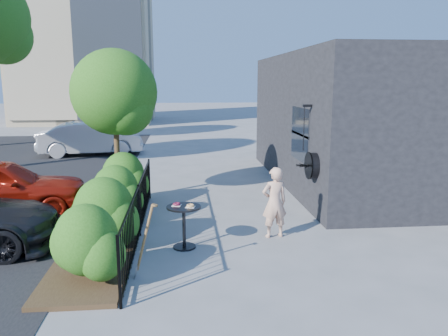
{
  "coord_description": "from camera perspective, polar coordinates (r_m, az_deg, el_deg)",
  "views": [
    {
      "loc": [
        -0.6,
        -8.78,
        3.15
      ],
      "look_at": [
        0.36,
        1.06,
        1.2
      ],
      "focal_mm": 35.0,
      "sensor_mm": 36.0,
      "label": 1
    }
  ],
  "objects": [
    {
      "name": "cafe_table",
      "position": [
        8.44,
        -5.26,
        -6.67
      ],
      "size": [
        0.66,
        0.66,
        0.89
      ],
      "rotation": [
        0.0,
        0.0,
        -0.28
      ],
      "color": "black",
      "rests_on": "ground"
    },
    {
      "name": "ground",
      "position": [
        9.35,
        -1.61,
        -8.53
      ],
      "size": [
        120.0,
        120.0,
        0.0
      ],
      "primitive_type": "plane",
      "color": "gray",
      "rests_on": "ground"
    },
    {
      "name": "woman",
      "position": [
        8.99,
        6.61,
        -4.49
      ],
      "size": [
        0.59,
        0.44,
        1.47
      ],
      "primitive_type": "imported",
      "rotation": [
        0.0,
        0.0,
        3.32
      ],
      "color": "#DAA78D",
      "rests_on": "ground"
    },
    {
      "name": "planting_bed",
      "position": [
        9.45,
        -15.18,
        -8.45
      ],
      "size": [
        1.3,
        6.0,
        0.08
      ],
      "primitive_type": "cube",
      "color": "#382616",
      "rests_on": "ground"
    },
    {
      "name": "fence",
      "position": [
        9.2,
        -11.03,
        -5.4
      ],
      "size": [
        0.05,
        6.05,
        1.1
      ],
      "color": "black",
      "rests_on": "ground"
    },
    {
      "name": "patio_tree",
      "position": [
        11.66,
        -13.82,
        8.94
      ],
      "size": [
        2.2,
        2.2,
        3.94
      ],
      "color": "#3F2B19",
      "rests_on": "ground"
    },
    {
      "name": "shrubs",
      "position": [
        9.34,
        -14.68,
        -4.43
      ],
      "size": [
        1.1,
        5.6,
        1.24
      ],
      "color": "#235A14",
      "rests_on": "ground"
    },
    {
      "name": "car_silver",
      "position": [
        19.98,
        -16.99,
        3.71
      ],
      "size": [
        4.61,
        2.19,
        1.46
      ],
      "primitive_type": "imported",
      "rotation": [
        0.0,
        0.0,
        1.72
      ],
      "color": "silver",
      "rests_on": "ground"
    },
    {
      "name": "shop_building",
      "position": [
        14.66,
        19.12,
        6.05
      ],
      "size": [
        6.22,
        9.0,
        4.0
      ],
      "color": "black",
      "rests_on": "ground"
    },
    {
      "name": "shovel",
      "position": [
        7.3,
        -10.51,
        -9.83
      ],
      "size": [
        0.43,
        0.16,
        1.27
      ],
      "color": "brown",
      "rests_on": "ground"
    }
  ]
}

